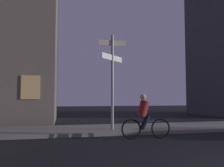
{
  "coord_description": "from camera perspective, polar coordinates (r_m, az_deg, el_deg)",
  "views": [
    {
      "loc": [
        -3.56,
        -3.38,
        1.44
      ],
      "look_at": [
        -1.51,
        5.95,
        2.06
      ],
      "focal_mm": 37.05,
      "sensor_mm": 36.0,
      "label": 1
    }
  ],
  "objects": [
    {
      "name": "sidewalk_kerb",
      "position": [
        10.88,
        6.96,
        -10.93
      ],
      "size": [
        40.0,
        2.87,
        0.14
      ],
      "primitive_type": "cube",
      "color": "gray",
      "rests_on": "ground_plane"
    },
    {
      "name": "signpost",
      "position": [
        9.87,
        0.09,
        2.37
      ],
      "size": [
        1.17,
        1.13,
        4.03
      ],
      "color": "gray",
      "rests_on": "sidewalk_kerb"
    },
    {
      "name": "cyclist",
      "position": [
        8.48,
        8.06,
        -8.37
      ],
      "size": [
        1.82,
        0.34,
        1.61
      ],
      "color": "black",
      "rests_on": "ground_plane"
    }
  ]
}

